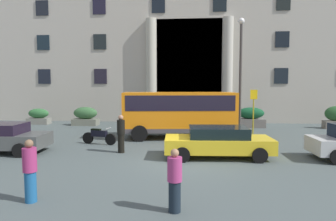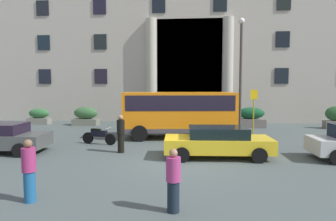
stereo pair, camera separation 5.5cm
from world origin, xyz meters
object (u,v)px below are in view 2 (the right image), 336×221
bus_stop_sign (254,107)px  parked_compact_extra (218,141)px  hedge_planter_west (169,117)px  hedge_planter_far_west (336,118)px  hedge_planter_far_east (86,116)px  lamppost_plaza_centre (241,66)px  motorcycle_near_kerb (98,136)px  hedge_planter_east (39,117)px  pedestrian_man_red_shirt (121,134)px  pedestrian_child_trailing (29,171)px  hedge_planter_entrance_right (251,118)px  pedestrian_woman_with_bag (173,181)px  orange_minibus (179,111)px

bus_stop_sign → parked_compact_extra: 7.10m
hedge_planter_west → hedge_planter_far_west: bearing=-2.5°
hedge_planter_far_east → hedge_planter_west: (6.51, 0.36, -0.01)m
parked_compact_extra → lamppost_plaza_centre: lamppost_plaza_centre is taller
hedge_planter_far_west → bus_stop_sign: bearing=-154.9°
hedge_planter_far_east → motorcycle_near_kerb: hedge_planter_far_east is taller
bus_stop_sign → motorcycle_near_kerb: size_ratio=1.47×
hedge_planter_west → hedge_planter_east: hedge_planter_west is taller
pedestrian_man_red_shirt → hedge_planter_far_east: bearing=-8.5°
hedge_planter_west → pedestrian_child_trailing: 15.64m
hedge_planter_far_west → hedge_planter_entrance_right: 5.96m
pedestrian_woman_with_bag → lamppost_plaza_centre: lamppost_plaza_centre is taller
hedge_planter_far_east → lamppost_plaza_centre: lamppost_plaza_centre is taller
lamppost_plaza_centre → hedge_planter_west: bearing=153.6°
bus_stop_sign → motorcycle_near_kerb: 9.78m
hedge_planter_west → pedestrian_man_red_shirt: 9.59m
bus_stop_sign → parked_compact_extra: (-2.71, -6.48, -1.05)m
hedge_planter_east → pedestrian_child_trailing: 17.49m
parked_compact_extra → orange_minibus: bearing=109.1°
bus_stop_sign → hedge_planter_far_west: bus_stop_sign is taller
hedge_planter_far_west → hedge_planter_west: hedge_planter_far_west is taller
hedge_planter_east → motorcycle_near_kerb: bearing=-45.9°
orange_minibus → pedestrian_child_trailing: (-3.42, -10.14, -0.77)m
bus_stop_sign → hedge_planter_entrance_right: size_ratio=1.39×
pedestrian_child_trailing → lamppost_plaza_centre: size_ratio=0.22×
motorcycle_near_kerb → hedge_planter_east: bearing=147.5°
bus_stop_sign → pedestrian_child_trailing: 14.42m
bus_stop_sign → motorcycle_near_kerb: bearing=-154.8°
pedestrian_woman_with_bag → lamppost_plaza_centre: (3.50, 13.27, 3.59)m
hedge_planter_far_east → lamppost_plaza_centre: 12.25m
bus_stop_sign → hedge_planter_east: bus_stop_sign is taller
hedge_planter_far_east → orange_minibus: bearing=-33.2°
hedge_planter_entrance_right → pedestrian_man_red_shirt: (-7.51, -9.11, 0.17)m
lamppost_plaza_centre → motorcycle_near_kerb: bearing=-147.3°
motorcycle_near_kerb → pedestrian_man_red_shirt: pedestrian_man_red_shirt is taller
parked_compact_extra → lamppost_plaza_centre: 8.62m
pedestrian_woman_with_bag → bus_stop_sign: bearing=-53.5°
hedge_planter_entrance_right → hedge_planter_west: size_ratio=0.94×
pedestrian_man_red_shirt → motorcycle_near_kerb: bearing=4.8°
orange_minibus → pedestrian_woman_with_bag: size_ratio=4.27×
hedge_planter_west → motorcycle_near_kerb: (-3.09, -7.66, -0.23)m
orange_minibus → hedge_planter_west: size_ratio=3.11×
hedge_planter_west → parked_compact_extra: hedge_planter_west is taller
bus_stop_sign → pedestrian_man_red_shirt: size_ratio=1.62×
parked_compact_extra → pedestrian_man_red_shirt: bearing=170.3°
hedge_planter_entrance_right → hedge_planter_far_east: (-12.61, 0.01, -0.02)m
orange_minibus → parked_compact_extra: size_ratio=1.45×
parked_compact_extra → pedestrian_woman_with_bag: bearing=-107.6°
hedge_planter_far_east → pedestrian_child_trailing: (4.15, -15.10, 0.15)m
hedge_planter_west → motorcycle_near_kerb: hedge_planter_west is taller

